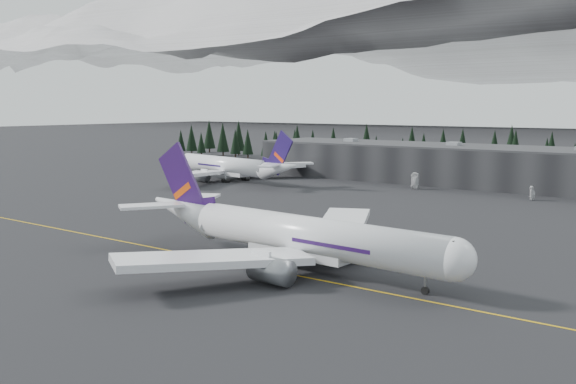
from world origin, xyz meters
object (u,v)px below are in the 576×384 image
Objects in this scene: gse_vehicle_b at (532,198)px; gse_vehicle_a at (415,187)px; terminal at (483,166)px; jet_parked at (233,166)px; jet_main at (286,233)px.

gse_vehicle_a is at bearing -125.63° from gse_vehicle_b.
terminal is 26.27m from gse_vehicle_a.
jet_parked reaches higher than gse_vehicle_a.
jet_main is at bearing 146.39° from jet_parked.
gse_vehicle_a is at bearing -152.04° from jet_parked.
terminal is 30.88× the size of gse_vehicle_a.
jet_main is 12.53× the size of gse_vehicle_a.
gse_vehicle_a reaches higher than gse_vehicle_b.
jet_parked is at bearing 138.85° from jet_main.
gse_vehicle_a is 1.30× the size of gse_vehicle_b.
jet_main is 118.44m from jet_parked.
terminal is at bearing -139.99° from jet_parked.
jet_parked is at bearing -150.44° from terminal.
jet_parked reaches higher than terminal.
terminal is 2.62× the size of jet_parked.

